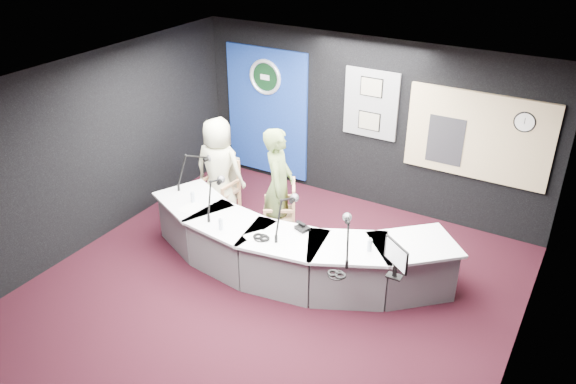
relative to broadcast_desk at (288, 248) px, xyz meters
The scene contains 33 objects.
ground 0.67m from the broadcast_desk, 84.81° to the right, with size 6.00×6.00×0.00m, color black.
ceiling 2.49m from the broadcast_desk, 84.81° to the right, with size 6.00×6.00×0.02m, color silver.
wall_back 2.66m from the broadcast_desk, 88.83° to the left, with size 6.00×0.02×2.80m, color black.
wall_front 3.70m from the broadcast_desk, 89.19° to the right, with size 6.00×0.02×2.80m, color black.
wall_left 3.17m from the broadcast_desk, 169.44° to the right, with size 0.02×6.00×2.80m, color black.
wall_right 3.26m from the broadcast_desk, 10.22° to the right, with size 0.02×6.00×2.80m, color black.
broadcast_desk is the anchor object (origin of this frame).
backdrop_panel 3.17m from the broadcast_desk, 127.40° to the left, with size 1.60×0.05×2.30m, color navy.
agency_seal 3.38m from the broadcast_desk, 127.86° to the left, with size 0.63×0.63×0.07m, color silver.
seal_center 3.38m from the broadcast_desk, 127.80° to the left, with size 0.48×0.48×0.01m, color black.
pinboard 2.79m from the broadcast_desk, 87.63° to the left, with size 0.90×0.04×1.10m, color slate.
framed_photo_upper 2.91m from the broadcast_desk, 87.60° to the left, with size 0.34×0.02×0.27m, color gray.
framed_photo_lower 2.63m from the broadcast_desk, 87.60° to the left, with size 0.34×0.02×0.27m, color gray.
booth_window_frame 3.24m from the broadcast_desk, 53.36° to the left, with size 2.12×0.06×1.32m, color tan.
booth_glow 3.23m from the broadcast_desk, 53.24° to the left, with size 2.00×0.02×1.20m, color #FFE2A1.
equipment_rack 2.93m from the broadcast_desk, 60.54° to the left, with size 0.55×0.02×0.75m, color black.
wall_clock 3.71m from the broadcast_desk, 44.88° to the left, with size 0.28×0.28×0.01m, color white.
armchair_left 1.91m from the broadcast_desk, 155.45° to the left, with size 0.59×0.59×1.05m, color tan, non-canonical shape.
armchair_right 0.83m from the broadcast_desk, 130.11° to the left, with size 0.48×0.48×0.85m, color tan, non-canonical shape.
draped_jacket 2.07m from the broadcast_desk, 149.61° to the left, with size 0.50×0.10×0.70m, color slate.
person_man 1.96m from the broadcast_desk, 155.45° to the left, with size 0.82×0.54×1.68m, color beige.
person_woman 0.99m from the broadcast_desk, 130.11° to the left, with size 0.66×0.44×1.82m, color #5C703A.
computer_monitor 1.84m from the broadcast_desk, 13.09° to the right, with size 0.47×0.03×0.32m, color black.
desk_phone 0.46m from the broadcast_desk, ahead, with size 0.18×0.14×0.04m, color black.
headphones_near 1.34m from the broadcast_desk, 33.35° to the right, with size 0.23×0.23×0.04m, color black.
headphones_far 0.62m from the broadcast_desk, 105.81° to the right, with size 0.22×0.22×0.04m, color black.
paper_stack 1.52m from the broadcast_desk, 168.31° to the right, with size 0.23×0.33×0.00m, color white.
notepad 0.64m from the broadcast_desk, 116.18° to the right, with size 0.20×0.28×0.00m, color white.
boom_mic_a 1.99m from the broadcast_desk, 169.81° to the left, with size 0.28×0.72×0.60m, color black, non-canonical shape.
boom_mic_b 1.28m from the broadcast_desk, behind, with size 0.32×0.71×0.60m, color black, non-canonical shape.
boom_mic_c 0.69m from the broadcast_desk, 73.83° to the right, with size 0.20×0.73×0.60m, color black, non-canonical shape.
boom_mic_d 1.20m from the broadcast_desk, 13.00° to the right, with size 0.39×0.68×0.60m, color black, non-canonical shape.
water_bottles 0.55m from the broadcast_desk, 74.45° to the right, with size 3.24×0.59×0.18m, color silver, non-canonical shape.
Camera 1 is at (3.31, -5.20, 4.78)m, focal length 36.00 mm.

